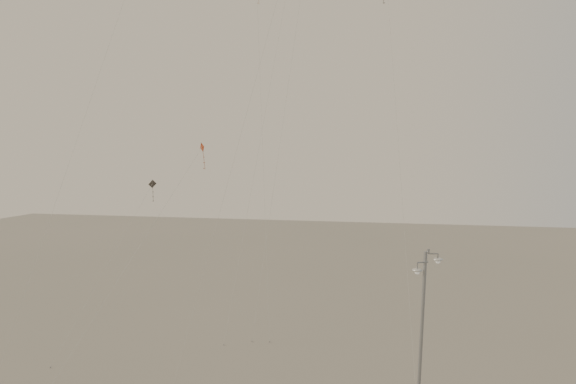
# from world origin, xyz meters

# --- Properties ---
(street_lamp) EXTENTS (1.57, 0.80, 9.40)m
(street_lamp) POSITION_xyz_m (10.66, 2.40, 5.01)
(street_lamp) COLOR gray
(street_lamp) RESTS_ON ground
(kite_1) EXTENTS (6.99, 2.25, 25.48)m
(kite_1) POSITION_xyz_m (0.89, 4.76, 18.48)
(kite_1) COLOR #322E2A
(kite_1) RESTS_ON ground
(kite_3) EXTENTS (5.37, 12.45, 15.20)m
(kite_3) POSITION_xyz_m (-4.74, 4.08, 11.04)
(kite_3) COLOR #963115
(kite_3) RESTS_ON ground
(kite_4) EXTENTS (2.22, 6.18, 26.32)m
(kite_4) POSITION_xyz_m (9.19, 8.56, 18.84)
(kite_4) COLOR #322E2A
(kite_4) RESTS_ON ground
(kite_5) EXTENTS (3.71, 10.23, 31.19)m
(kite_5) POSITION_xyz_m (-2.36, 18.39, 22.84)
(kite_5) COLOR #904B18
(kite_5) RESTS_ON ground
(kite_6) EXTENTS (3.23, 9.56, 12.36)m
(kite_6) POSITION_xyz_m (-11.03, 11.49, 9.51)
(kite_6) COLOR #322E2A
(kite_6) RESTS_ON ground
(kite_7) EXTENTS (4.49, 7.55, 31.69)m
(kite_7) POSITION_xyz_m (0.26, 15.84, 25.64)
(kite_7) COLOR #963115
(kite_7) RESTS_ON ground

